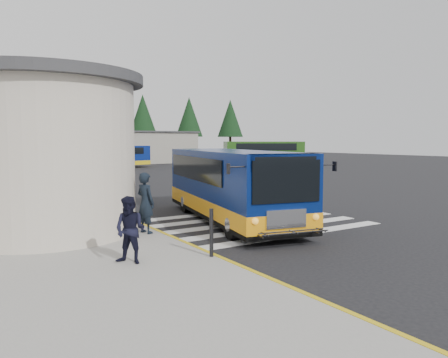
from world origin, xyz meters
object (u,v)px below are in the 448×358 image
pedestrian_b (130,230)px  far_bus_a (114,156)px  pedestrian_a (146,203)px  bollard (211,233)px  far_bus_b (264,152)px  transit_bus (231,188)px

pedestrian_b → far_bus_a: (11.55, 36.29, 0.41)m
pedestrian_a → far_bus_a: bearing=-34.1°
pedestrian_a → bollard: size_ratio=1.58×
pedestrian_b → far_bus_b: far_bus_b is taller
transit_bus → bollard: bearing=-116.1°
pedestrian_a → pedestrian_b: 3.33m
bollard → far_bus_b: bearing=50.7°
far_bus_a → far_bus_b: size_ratio=0.85×
pedestrian_b → far_bus_a: 38.09m
far_bus_b → pedestrian_a: bearing=159.8°
transit_bus → pedestrian_b: 6.58m
transit_bus → far_bus_b: bearing=62.8°
bollard → pedestrian_b: bearing=165.2°
pedestrian_b → bollard: size_ratio=1.32×
transit_bus → far_bus_b: (23.61, 28.73, 0.35)m
pedestrian_a → pedestrian_b: pedestrian_a is taller
pedestrian_b → far_bus_b: (28.93, 32.59, 0.67)m
transit_bus → pedestrian_b: bearing=-131.8°
pedestrian_a → far_bus_a: 34.82m
pedestrian_b → far_bus_a: size_ratio=0.19×
pedestrian_b → bollard: bearing=34.2°
transit_bus → far_bus_a: (6.23, 32.43, 0.09)m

